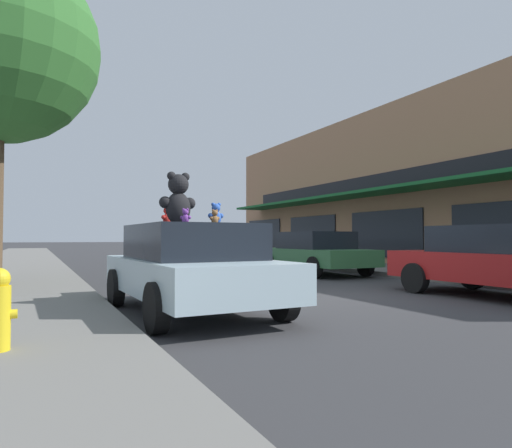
{
  "coord_description": "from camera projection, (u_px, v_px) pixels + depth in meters",
  "views": [
    {
      "loc": [
        -5.52,
        -7.95,
        1.23
      ],
      "look_at": [
        -0.45,
        2.48,
        1.58
      ],
      "focal_mm": 32.0,
      "sensor_mm": 36.0,
      "label": 1
    }
  ],
  "objects": [
    {
      "name": "teddy_bear_brown",
      "position": [
        215.0,
        217.0,
        7.58
      ],
      "size": [
        0.19,
        0.13,
        0.25
      ],
      "rotation": [
        0.0,
        0.0,
        3.33
      ],
      "color": "olive",
      "rests_on": "plush_art_car"
    },
    {
      "name": "parked_car_far_left",
      "position": [
        500.0,
        259.0,
        9.32
      ],
      "size": [
        2.06,
        4.54,
        1.49
      ],
      "color": "maroon",
      "rests_on": "ground_plane"
    },
    {
      "name": "storefront_row",
      "position": [
        467.0,
        191.0,
        21.76
      ],
      "size": [
        11.98,
        28.49,
        6.98
      ],
      "color": "tan",
      "rests_on": "ground_plane"
    },
    {
      "name": "ground_plane",
      "position": [
        327.0,
        297.0,
        9.52
      ],
      "size": [
        260.0,
        260.0,
        0.0
      ],
      "primitive_type": "plane",
      "color": "#333335"
    },
    {
      "name": "teddy_bear_giant",
      "position": [
        178.0,
        199.0,
        7.65
      ],
      "size": [
        0.66,
        0.42,
        0.89
      ],
      "rotation": [
        0.0,
        0.0,
        3.26
      ],
      "color": "black",
      "rests_on": "plush_art_car"
    },
    {
      "name": "teddy_bear_purple",
      "position": [
        185.0,
        216.0,
        7.2
      ],
      "size": [
        0.17,
        0.16,
        0.25
      ],
      "rotation": [
        0.0,
        0.0,
        2.43
      ],
      "color": "purple",
      "rests_on": "plush_art_car"
    },
    {
      "name": "teddy_bear_red",
      "position": [
        167.0,
        216.0,
        8.12
      ],
      "size": [
        0.25,
        0.22,
        0.35
      ],
      "rotation": [
        0.0,
        0.0,
        3.74
      ],
      "color": "red",
      "rests_on": "plush_art_car"
    },
    {
      "name": "teddy_bear_white",
      "position": [
        170.0,
        217.0,
        8.4
      ],
      "size": [
        0.18,
        0.24,
        0.32
      ],
      "rotation": [
        0.0,
        0.0,
        1.96
      ],
      "color": "white",
      "rests_on": "plush_art_car"
    },
    {
      "name": "parked_car_far_center",
      "position": [
        315.0,
        252.0,
        15.47
      ],
      "size": [
        2.15,
        4.62,
        1.43
      ],
      "color": "#336B3D",
      "rests_on": "ground_plane"
    },
    {
      "name": "plush_art_car",
      "position": [
        192.0,
        266.0,
        7.47
      ],
      "size": [
        2.22,
        4.35,
        1.45
      ],
      "rotation": [
        0.0,
        0.0,
        0.03
      ],
      "color": "#ADC6D1",
      "rests_on": "ground_plane"
    },
    {
      "name": "teddy_bear_blue",
      "position": [
        216.0,
        214.0,
        7.81
      ],
      "size": [
        0.28,
        0.17,
        0.38
      ],
      "rotation": [
        0.0,
        0.0,
        3.1
      ],
      "color": "blue",
      "rests_on": "plush_art_car"
    }
  ]
}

